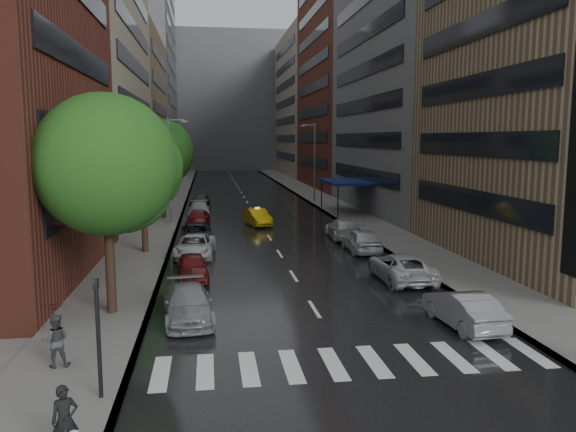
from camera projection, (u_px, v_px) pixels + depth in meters
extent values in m
plane|color=gray|center=(335.00, 342.00, 20.60)|extent=(220.00, 220.00, 0.00)
cube|color=black|center=(245.00, 199.00, 69.63)|extent=(14.00, 140.00, 0.01)
cube|color=gray|center=(171.00, 199.00, 68.37)|extent=(4.00, 140.00, 0.15)
cube|color=gray|center=(316.00, 197.00, 70.88)|extent=(4.00, 140.00, 0.15)
cube|color=silver|center=(161.00, 373.00, 17.78)|extent=(0.55, 2.80, 0.01)
cube|color=silver|center=(205.00, 371.00, 17.98)|extent=(0.55, 2.80, 0.01)
cube|color=silver|center=(249.00, 368.00, 18.18)|extent=(0.55, 2.80, 0.01)
cube|color=silver|center=(291.00, 366.00, 18.37)|extent=(0.55, 2.80, 0.01)
cube|color=silver|center=(333.00, 363.00, 18.57)|extent=(0.55, 2.80, 0.01)
cube|color=silver|center=(374.00, 361.00, 18.76)|extent=(0.55, 2.80, 0.01)
cube|color=silver|center=(414.00, 359.00, 18.96)|extent=(0.55, 2.80, 0.01)
cube|color=silver|center=(453.00, 357.00, 19.15)|extent=(0.55, 2.80, 0.01)
cube|color=silver|center=(492.00, 354.00, 19.35)|extent=(0.55, 2.80, 0.01)
cube|color=silver|center=(530.00, 352.00, 19.54)|extent=(0.55, 2.80, 0.01)
cube|color=gray|center=(90.00, 33.00, 51.48)|extent=(8.00, 28.00, 34.00)
cube|color=#937A5B|center=(132.00, 113.00, 79.76)|extent=(8.00, 28.00, 22.00)
cube|color=slate|center=(151.00, 78.00, 108.08)|extent=(8.00, 32.00, 38.00)
cube|color=#937A5B|center=(545.00, 6.00, 32.41)|extent=(8.00, 20.00, 30.00)
cube|color=slate|center=(402.00, 92.00, 56.35)|extent=(8.00, 28.00, 24.00)
cube|color=maroon|center=(339.00, 66.00, 82.99)|extent=(8.00, 28.00, 36.00)
cube|color=gray|center=(304.00, 105.00, 112.96)|extent=(8.00, 32.00, 28.00)
cube|color=slate|center=(226.00, 102.00, 134.13)|extent=(40.00, 14.00, 32.00)
cylinder|color=#382619|center=(110.00, 256.00, 23.30)|extent=(0.40, 0.40, 5.08)
sphere|color=#1E5116|center=(106.00, 164.00, 22.78)|extent=(5.81, 5.81, 5.81)
cylinder|color=#382619|center=(144.00, 220.00, 36.01)|extent=(0.40, 0.40, 4.47)
sphere|color=#1E5116|center=(143.00, 167.00, 35.56)|extent=(5.11, 5.11, 5.11)
cylinder|color=#382619|center=(163.00, 192.00, 51.63)|extent=(0.40, 0.40, 5.02)
sphere|color=#1E5116|center=(162.00, 151.00, 51.11)|extent=(5.73, 5.73, 5.73)
imported|color=yellow|center=(257.00, 217.00, 48.10)|extent=(2.36, 4.53, 1.42)
imported|color=gray|center=(188.00, 304.00, 22.97)|extent=(2.31, 4.87, 1.37)
imported|color=#5B1212|center=(192.00, 267.00, 29.61)|extent=(1.88, 4.10, 1.36)
imported|color=#B1B7BB|center=(195.00, 246.00, 35.15)|extent=(2.76, 5.25, 1.41)
imported|color=black|center=(196.00, 234.00, 40.03)|extent=(2.47, 4.93, 1.34)
imported|color=maroon|center=(198.00, 219.00, 46.89)|extent=(2.24, 4.60, 1.51)
imported|color=#9B9A9F|center=(199.00, 209.00, 53.34)|extent=(2.00, 4.91, 1.43)
imported|color=#1D401D|center=(200.00, 202.00, 60.16)|extent=(2.43, 4.97, 1.39)
imported|color=gray|center=(463.00, 309.00, 22.17)|extent=(1.84, 4.49, 1.45)
imported|color=#AAAAB0|center=(401.00, 267.00, 29.26)|extent=(2.47, 5.36, 1.49)
imported|color=silver|center=(362.00, 240.00, 36.74)|extent=(1.95, 4.70, 1.59)
imported|color=silver|center=(344.00, 229.00, 41.62)|extent=(2.28, 5.28, 1.51)
imported|color=black|center=(65.00, 420.00, 12.90)|extent=(0.70, 0.58, 1.65)
imported|color=#434348|center=(56.00, 341.00, 17.88)|extent=(0.92, 0.76, 1.72)
imported|color=black|center=(54.00, 317.00, 17.77)|extent=(0.96, 0.98, 0.88)
cylinder|color=black|center=(99.00, 343.00, 15.63)|extent=(0.12, 0.12, 3.20)
imported|color=black|center=(96.00, 294.00, 15.44)|extent=(0.18, 0.15, 0.90)
cylinder|color=gray|center=(169.00, 171.00, 48.29)|extent=(0.18, 0.18, 9.00)
cube|color=gray|center=(185.00, 121.00, 47.91)|extent=(0.50, 0.22, 0.16)
cylinder|color=gray|center=(315.00, 162.00, 65.18)|extent=(0.18, 0.18, 9.00)
cube|color=gray|center=(303.00, 126.00, 64.41)|extent=(0.50, 0.22, 0.16)
cube|color=navy|center=(345.00, 182.00, 55.75)|extent=(4.00, 8.00, 0.25)
cylinder|color=black|center=(338.00, 201.00, 52.00)|extent=(0.12, 0.12, 3.00)
cylinder|color=black|center=(322.00, 193.00, 59.46)|extent=(0.12, 0.12, 3.00)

